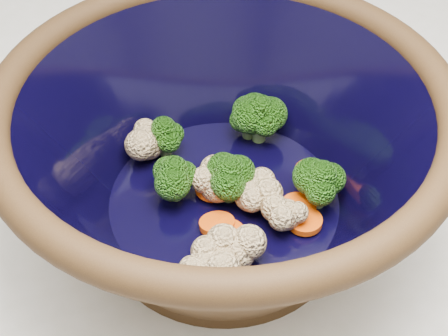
# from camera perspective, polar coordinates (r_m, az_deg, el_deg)

# --- Properties ---
(mixing_bowl) EXTENTS (0.44, 0.44, 0.16)m
(mixing_bowl) POSITION_cam_1_polar(r_m,az_deg,el_deg) (0.52, 0.00, 1.22)
(mixing_bowl) COLOR black
(mixing_bowl) RESTS_ON counter
(vegetable_pile) EXTENTS (0.17, 0.19, 0.05)m
(vegetable_pile) POSITION_cam_1_polar(r_m,az_deg,el_deg) (0.55, 0.73, -0.63)
(vegetable_pile) COLOR #608442
(vegetable_pile) RESTS_ON mixing_bowl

